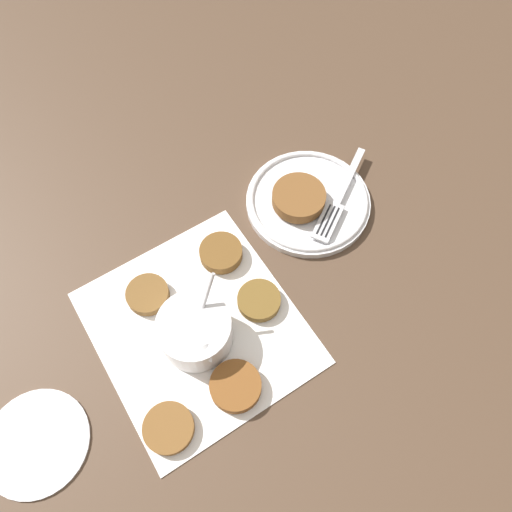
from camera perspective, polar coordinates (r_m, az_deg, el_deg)
The scene contains 12 objects.
ground_plane at distance 0.73m, azimuth -8.08°, elevation -9.98°, with size 4.00×4.00×0.00m, color #4C3828.
napkin at distance 0.74m, azimuth -6.74°, elevation -8.08°, with size 0.32×0.30×0.00m.
sauce_bowl at distance 0.71m, azimuth -7.04°, elevation -8.38°, with size 0.11×0.10×0.11m.
fritter_0 at distance 0.70m, azimuth -9.96°, elevation -18.80°, with size 0.07×0.07×0.01m.
fritter_1 at distance 0.76m, azimuth -12.27°, elevation -4.32°, with size 0.06×0.06×0.02m.
fritter_2 at distance 0.70m, azimuth -2.35°, elevation -14.65°, with size 0.07×0.07×0.02m.
fritter_3 at distance 0.74m, azimuth 0.34°, elevation -5.09°, with size 0.06×0.06×0.02m.
fritter_4 at distance 0.77m, azimuth -4.03°, elevation 0.36°, with size 0.07×0.07×0.02m.
serving_plate at distance 0.83m, azimuth 5.98°, elevation 6.27°, with size 0.20×0.20×0.02m.
fritter_on_plate at distance 0.80m, azimuth 4.91°, elevation 6.65°, with size 0.09×0.09×0.02m.
fork at distance 0.82m, azimuth 9.20°, elevation 6.03°, with size 0.13×0.17×0.00m.
extra_saucer at distance 0.75m, azimuth -23.86°, elevation -18.91°, with size 0.14×0.14×0.01m.
Camera 1 is at (0.24, -0.01, 0.69)m, focal length 35.00 mm.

